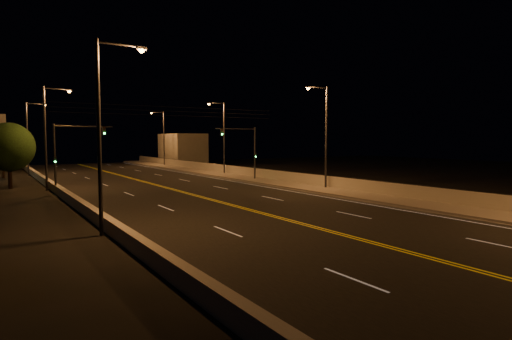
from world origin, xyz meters
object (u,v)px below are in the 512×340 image
streetlight_3 (162,135)px  tree_0 (9,147)px  streetlight_5 (48,131)px  tree_2 (2,146)px  streetlight_2 (222,134)px  streetlight_6 (29,134)px  traffic_signal_left (67,149)px  streetlight_1 (324,131)px  streetlight_4 (104,124)px  traffic_signal_right (247,147)px

streetlight_3 → tree_0: streetlight_3 is taller
streetlight_5 → tree_2: streetlight_5 is taller
streetlight_2 → streetlight_6: same height
traffic_signal_left → tree_0: (-4.22, 6.35, 0.15)m
streetlight_1 → streetlight_2: (0.00, 20.04, 0.00)m
streetlight_5 → tree_2: (-3.27, 17.04, -1.63)m
streetlight_1 → streetlight_6: (-21.47, 33.76, 0.00)m
streetlight_4 → streetlight_6: 41.91m
traffic_signal_left → streetlight_2: bearing=23.6°
streetlight_6 → streetlight_2: bearing=-32.6°
streetlight_3 → streetlight_4: (-21.47, -50.67, 0.00)m
streetlight_5 → streetlight_6: 19.76m
streetlight_2 → traffic_signal_left: (-20.34, -8.90, -1.66)m
streetlight_3 → streetlight_6: same height
traffic_signal_left → tree_2: bearing=102.5°
streetlight_4 → streetlight_1: bearing=20.8°
streetlight_4 → traffic_signal_left: streetlight_4 is taller
streetlight_3 → streetlight_5: 35.70m
streetlight_2 → streetlight_3: (0.00, 22.48, 0.00)m
tree_0 → tree_2: (-0.18, 13.54, -0.12)m
streetlight_3 → streetlight_1: bearing=-90.0°
streetlight_3 → traffic_signal_right: size_ratio=1.57×
traffic_signal_right → tree_2: tree_2 is taller
streetlight_1 → streetlight_6: 40.01m
streetlight_5 → tree_0: (-3.09, 3.49, -1.51)m
streetlight_5 → streetlight_2: bearing=15.7°
traffic_signal_right → streetlight_6: bearing=131.4°
streetlight_4 → tree_2: streetlight_4 is taller
streetlight_1 → streetlight_4: size_ratio=1.00×
streetlight_3 → tree_2: 27.32m
streetlight_2 → traffic_signal_left: streetlight_2 is taller
traffic_signal_right → traffic_signal_left: 18.80m
traffic_signal_right → streetlight_1: bearing=-82.2°
streetlight_1 → streetlight_5: same height
streetlight_3 → traffic_signal_left: 37.43m
traffic_signal_left → tree_0: bearing=123.6°
streetlight_6 → tree_0: streetlight_6 is taller
streetlight_1 → traffic_signal_right: 11.37m
streetlight_3 → streetlight_5: (-21.47, -28.52, 0.00)m
streetlight_1 → streetlight_6: size_ratio=1.00×
streetlight_5 → traffic_signal_right: streetlight_5 is taller
streetlight_1 → tree_0: 30.19m
streetlight_4 → traffic_signal_right: bearing=44.1°
streetlight_3 → streetlight_6: (-21.47, -8.76, 0.00)m
tree_0 → tree_2: tree_0 is taller
tree_0 → streetlight_4: bearing=-83.1°
streetlight_5 → streetlight_6: bearing=90.0°
tree_0 → tree_2: 13.55m
streetlight_2 → streetlight_6: 25.47m
streetlight_2 → streetlight_6: bearing=147.4°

